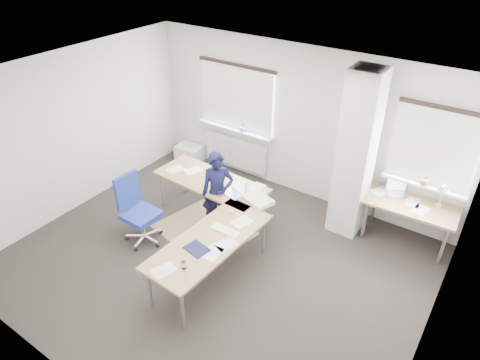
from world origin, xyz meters
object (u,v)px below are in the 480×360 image
Objects in this scene: desk_main at (213,210)px; task_chair at (141,223)px; desk_side at (411,206)px; person at (218,193)px.

task_chair is (-1.06, -0.56, -0.37)m from desk_main.
desk_main is 1.90× the size of desk_side.
desk_side is at bearing -10.21° from person.
person is at bearing 120.33° from desk_main.
task_chair is at bearing -170.01° from person.
task_chair is at bearing -148.24° from desk_side.
desk_side is at bearing 39.05° from desk_main.
person is at bearing 50.33° from task_chair.
person reaches higher than desk_side.
person is (0.85, 0.96, 0.39)m from task_chair.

